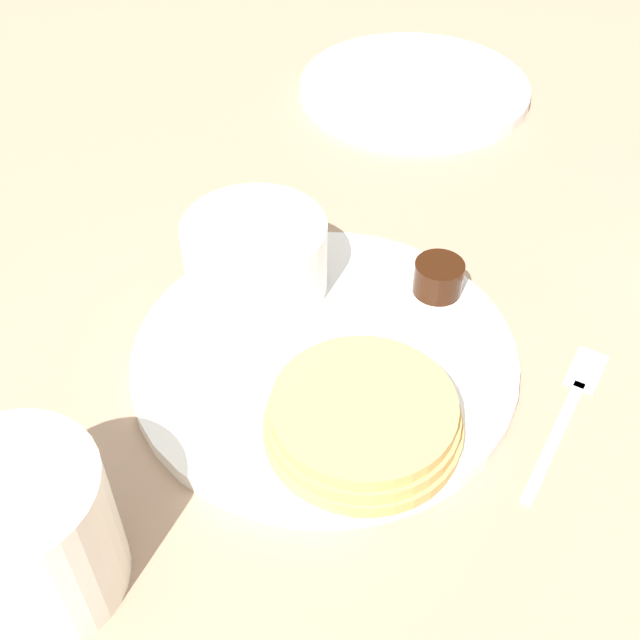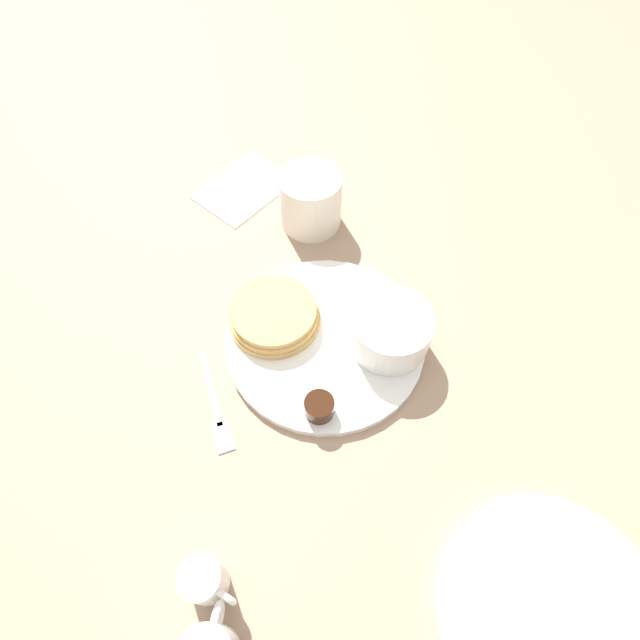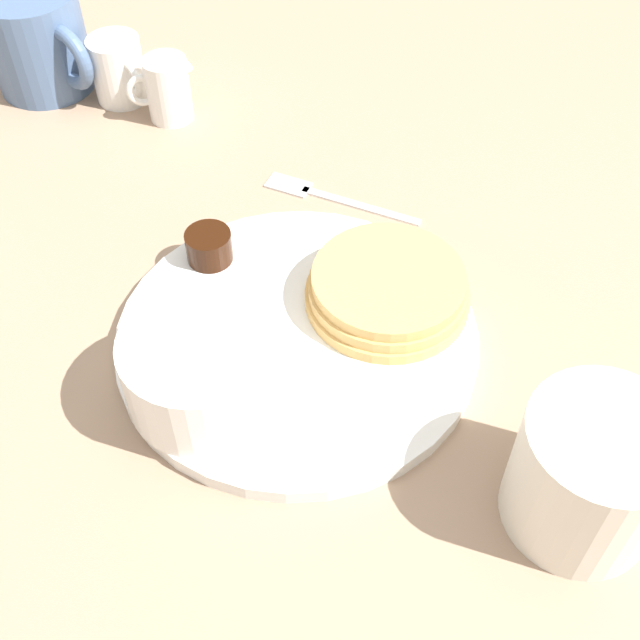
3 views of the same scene
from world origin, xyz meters
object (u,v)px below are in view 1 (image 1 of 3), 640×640
plate (324,357)px  fork (572,402)px  bowl (255,254)px  coffee_mug (22,538)px

plate → fork: size_ratio=2.08×
bowl → fork: bowl is taller
coffee_mug → fork: coffee_mug is taller
bowl → fork: (0.20, -0.11, -0.04)m
plate → fork: plate is taller
coffee_mug → fork: bearing=18.2°
coffee_mug → fork: (0.31, 0.10, -0.04)m
plate → bowl: 0.09m
bowl → coffee_mug: coffee_mug is taller
bowl → plate: bearing=-56.9°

